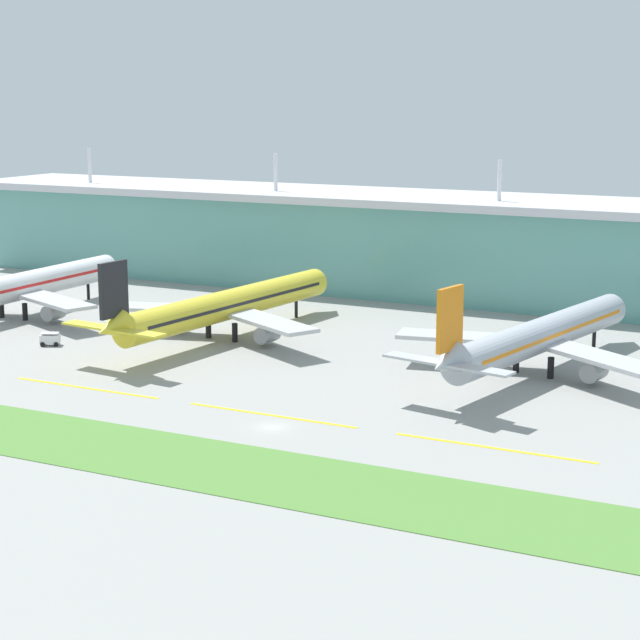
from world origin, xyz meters
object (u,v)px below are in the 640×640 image
Objects in this scene: airliner_near_middle at (226,306)px; airliner_far_middle at (538,336)px; airliner_nearest at (17,287)px; baggage_cart at (50,339)px.

airliner_far_middle is at bearing 0.16° from airliner_near_middle.
airliner_nearest is at bearing -178.64° from airliner_far_middle.
airliner_near_middle is 1.06× the size of airliner_far_middle.
airliner_nearest is 1.03× the size of airliner_far_middle.
airliner_near_middle is 33.55m from baggage_cart.
airliner_near_middle is 61.13m from airliner_far_middle.
baggage_cart is at bearing -37.02° from airliner_nearest.
airliner_nearest is 29.70m from baggage_cart.
airliner_far_middle reaches higher than baggage_cart.
baggage_cart is (-26.39, -20.06, -5.19)m from airliner_near_middle.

